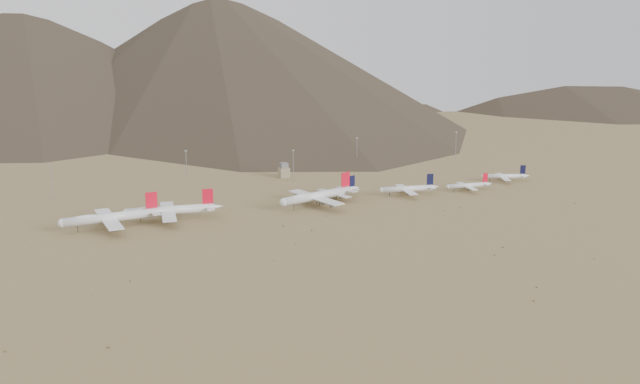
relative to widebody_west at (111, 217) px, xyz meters
name	(u,v)px	position (x,y,z in m)	size (l,w,h in m)	color
ground	(303,218)	(119.41, -24.12, -6.98)	(3000.00, 3000.00, 0.00)	#9C8050
mountain_ridge	(114,5)	(119.41, 875.88, 143.02)	(4400.00, 1000.00, 300.00)	#443929
widebody_west	(111,217)	(0.00, 0.00, 0.00)	(68.18, 52.50, 20.24)	white
widebody_centre	(170,210)	(37.78, 4.36, -0.36)	(64.36, 50.11, 19.21)	white
widebody_east	(317,196)	(139.95, 1.34, 0.01)	(66.54, 52.61, 20.26)	white
narrowbody_a	(336,192)	(159.80, 14.02, -2.18)	(43.51, 32.30, 14.80)	white
narrowbody_b	(409,189)	(213.61, 2.49, -1.98)	(46.32, 33.80, 15.40)	white
narrowbody_c	(469,185)	(263.05, -2.53, -2.87)	(38.28, 27.73, 12.66)	white
narrowbody_d	(505,176)	(307.99, 12.82, -2.72)	(37.83, 28.34, 13.12)	white
control_tower	(284,171)	(149.41, 95.88, -1.66)	(8.00, 8.00, 12.00)	gray
mast_far_west	(52,180)	(-29.82, 92.16, 7.22)	(2.00, 0.60, 25.70)	gray
mast_west	(186,164)	(71.84, 109.67, 7.22)	(2.00, 0.60, 25.70)	gray
mast_centre	(293,164)	(151.12, 78.36, 7.22)	(2.00, 0.60, 25.70)	gray
mast_east	(357,151)	(223.91, 112.56, 7.22)	(2.00, 0.60, 25.70)	gray
mast_far_east	(456,144)	(322.86, 107.05, 7.22)	(2.00, 0.60, 25.70)	gray
desert_scrub	(364,260)	(118.22, -117.13, -6.65)	(421.17, 173.43, 0.85)	brown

